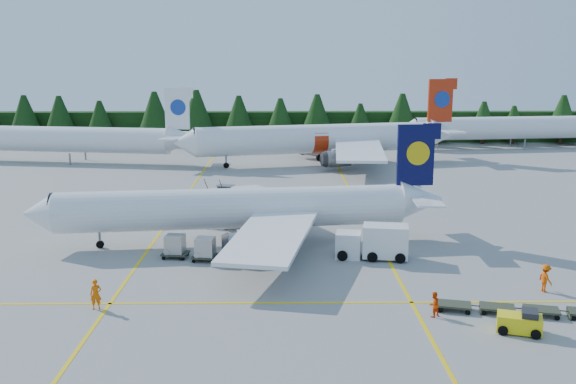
{
  "coord_description": "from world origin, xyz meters",
  "views": [
    {
      "loc": [
        -2.68,
        -46.16,
        15.68
      ],
      "look_at": [
        -1.99,
        13.79,
        3.5
      ],
      "focal_mm": 40.0,
      "sensor_mm": 36.0,
      "label": 1
    }
  ],
  "objects_px": {
    "airliner_navy": "(226,209)",
    "airliner_red": "(313,139)",
    "airstairs": "(212,217)",
    "baggage_tug": "(521,322)",
    "service_truck": "(372,242)"
  },
  "relations": [
    {
      "from": "airliner_navy",
      "to": "airstairs",
      "type": "distance_m",
      "value": 7.32
    },
    {
      "from": "airstairs",
      "to": "airliner_navy",
      "type": "bearing_deg",
      "value": -53.51
    },
    {
      "from": "airliner_navy",
      "to": "airliner_red",
      "type": "distance_m",
      "value": 45.5
    },
    {
      "from": "airliner_red",
      "to": "baggage_tug",
      "type": "bearing_deg",
      "value": -95.45
    },
    {
      "from": "airstairs",
      "to": "baggage_tug",
      "type": "distance_m",
      "value": 33.18
    },
    {
      "from": "airstairs",
      "to": "baggage_tug",
      "type": "relative_size",
      "value": 2.07
    },
    {
      "from": "service_truck",
      "to": "baggage_tug",
      "type": "height_order",
      "value": "service_truck"
    },
    {
      "from": "service_truck",
      "to": "baggage_tug",
      "type": "xyz_separation_m",
      "value": [
        6.71,
        -14.75,
        -0.72
      ]
    },
    {
      "from": "airliner_navy",
      "to": "service_truck",
      "type": "bearing_deg",
      "value": -25.94
    },
    {
      "from": "airliner_navy",
      "to": "airliner_red",
      "type": "height_order",
      "value": "airliner_red"
    },
    {
      "from": "airliner_navy",
      "to": "airstairs",
      "type": "bearing_deg",
      "value": 100.36
    },
    {
      "from": "airstairs",
      "to": "airliner_red",
      "type": "bearing_deg",
      "value": 92.53
    },
    {
      "from": "airliner_navy",
      "to": "airliner_red",
      "type": "relative_size",
      "value": 0.8
    },
    {
      "from": "airstairs",
      "to": "service_truck",
      "type": "bearing_deg",
      "value": -17.93
    },
    {
      "from": "airliner_navy",
      "to": "airstairs",
      "type": "height_order",
      "value": "airliner_navy"
    }
  ]
}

